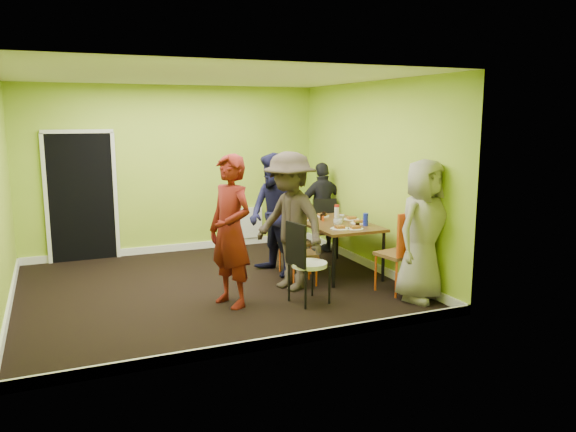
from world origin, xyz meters
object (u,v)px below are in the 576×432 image
at_px(dining_table, 336,226).
at_px(chair_back_end, 325,215).
at_px(thermos, 337,215).
at_px(person_front_end, 423,230).
at_px(person_left_near, 290,221).
at_px(person_back_end, 323,208).
at_px(chair_left_near, 296,248).
at_px(orange_bottle, 323,219).
at_px(person_standing, 231,231).
at_px(chair_front_end, 402,248).
at_px(person_left_far, 275,215).
at_px(blue_bottle, 366,219).
at_px(easel, 279,203).
at_px(chair_bentwood, 304,259).
at_px(chair_left_far, 290,238).

xyz_separation_m(dining_table, chair_back_end, (0.34, 1.04, -0.03)).
xyz_separation_m(thermos, person_front_end, (0.43, -1.50, 0.02)).
xyz_separation_m(person_left_near, person_back_end, (1.33, 1.69, -0.16)).
distance_m(chair_left_near, orange_bottle, 0.89).
xyz_separation_m(dining_table, person_standing, (-1.87, -0.81, 0.23)).
bearing_deg(chair_front_end, person_left_far, 117.89).
bearing_deg(person_left_far, chair_back_end, 108.77).
bearing_deg(blue_bottle, person_front_end, -83.22).
distance_m(chair_back_end, person_back_end, 0.21).
bearing_deg(person_back_end, blue_bottle, 88.71).
bearing_deg(chair_back_end, easel, -49.39).
bearing_deg(blue_bottle, chair_bentwood, -150.30).
relative_size(thermos, orange_bottle, 3.21).
bearing_deg(chair_left_far, person_left_far, -106.83).
relative_size(easel, blue_bottle, 8.44).
bearing_deg(person_front_end, person_left_far, 109.25).
bearing_deg(chair_left_far, chair_bentwood, -19.37).
height_order(chair_left_far, chair_back_end, chair_left_far).
bearing_deg(person_left_near, chair_left_near, 111.48).
bearing_deg(person_standing, person_left_far, 114.11).
distance_m(chair_left_far, person_standing, 1.61).
distance_m(chair_left_near, chair_back_end, 1.79).
height_order(chair_left_far, thermos, thermos).
height_order(dining_table, person_front_end, person_front_end).
bearing_deg(dining_table, person_left_far, 165.38).
relative_size(chair_bentwood, person_standing, 0.56).
relative_size(thermos, person_left_far, 0.14).
relative_size(chair_back_end, person_back_end, 0.61).
height_order(chair_bentwood, person_front_end, person_front_end).
xyz_separation_m(person_standing, person_back_end, (2.25, 2.02, -0.16)).
bearing_deg(person_standing, blue_bottle, 79.02).
relative_size(chair_left_far, blue_bottle, 5.28).
xyz_separation_m(blue_bottle, person_left_near, (-1.22, -0.10, 0.08)).
relative_size(person_back_end, person_front_end, 0.86).
bearing_deg(chair_left_far, chair_left_near, -18.00).
bearing_deg(person_left_far, person_left_near, -20.13).
bearing_deg(chair_front_end, chair_back_end, 78.25).
height_order(orange_bottle, person_left_near, person_left_near).
xyz_separation_m(easel, person_left_far, (-0.78, -1.79, 0.13)).
xyz_separation_m(dining_table, orange_bottle, (-0.12, 0.18, 0.09)).
bearing_deg(chair_bentwood, chair_front_end, 74.16).
relative_size(person_left_far, person_left_near, 0.97).
bearing_deg(blue_bottle, orange_bottle, 125.70).
height_order(blue_bottle, person_standing, person_standing).
relative_size(chair_left_far, chair_bentwood, 0.93).
bearing_deg(person_standing, dining_table, 91.11).
height_order(dining_table, blue_bottle, blue_bottle).
bearing_deg(person_left_near, dining_table, 97.47).
bearing_deg(chair_left_far, thermos, 67.76).
height_order(chair_bentwood, person_left_near, person_left_near).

